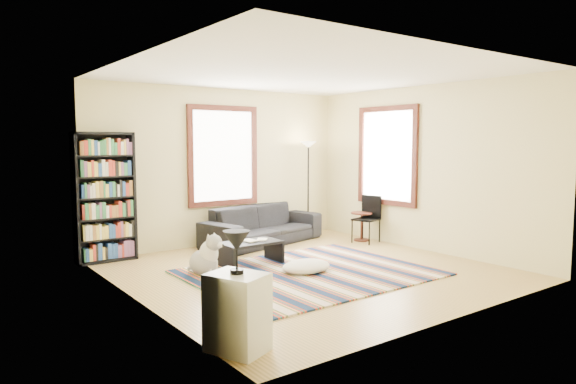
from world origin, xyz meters
TOP-DOWN VIEW (x-y plane):
  - floor at (0.00, 0.00)m, footprint 5.00×5.00m
  - ceiling at (0.00, 0.00)m, footprint 5.00×5.00m
  - wall_back at (0.00, 2.55)m, footprint 5.00×0.10m
  - wall_front at (0.00, -2.55)m, footprint 5.00×0.10m
  - wall_left at (-2.55, 0.00)m, footprint 0.10×5.00m
  - wall_right at (2.55, 0.00)m, footprint 0.10×5.00m
  - window_back at (0.00, 2.47)m, footprint 1.20×0.06m
  - window_right at (2.47, 0.80)m, footprint 0.06×1.20m
  - rug at (-0.09, -0.14)m, footprint 3.22×2.58m
  - sofa at (0.57, 2.05)m, footprint 1.42×2.50m
  - bookshelf at (-2.17, 2.32)m, footprint 0.90×0.30m
  - coffee_table at (-0.50, 0.77)m, footprint 1.00×0.73m
  - book_a at (-0.60, 0.77)m, footprint 0.26×0.21m
  - book_b at (-0.35, 0.82)m, footprint 0.25×0.25m
  - floor_cushion at (-0.11, -0.08)m, footprint 0.90×0.81m
  - floor_lamp at (1.71, 2.15)m, footprint 0.39×0.39m
  - side_table at (2.20, 1.16)m, footprint 0.50×0.50m
  - folding_chair at (2.15, 0.99)m, footprint 0.51×0.49m
  - white_cabinet at (-2.30, -1.86)m, footprint 0.54×0.61m
  - table_lamp at (-2.30, -1.86)m, footprint 0.31×0.31m
  - dog at (-1.34, 0.68)m, footprint 0.61×0.70m

SIDE VIEW (x-z plane):
  - floor at x=0.00m, z-range -0.10..0.00m
  - rug at x=-0.09m, z-range 0.00..0.02m
  - floor_cushion at x=-0.11m, z-range 0.00..0.18m
  - coffee_table at x=-0.50m, z-range 0.00..0.36m
  - side_table at x=2.20m, z-range 0.00..0.54m
  - dog at x=-1.34m, z-range 0.00..0.58m
  - sofa at x=0.57m, z-range 0.00..0.69m
  - white_cabinet at x=-2.30m, z-range 0.00..0.70m
  - book_b at x=-0.35m, z-range 0.36..0.38m
  - book_a at x=-0.60m, z-range 0.36..0.38m
  - folding_chair at x=2.15m, z-range 0.00..0.86m
  - table_lamp at x=-2.30m, z-range 0.70..1.08m
  - floor_lamp at x=1.71m, z-range 0.00..1.86m
  - bookshelf at x=-2.17m, z-range 0.00..2.00m
  - wall_back at x=0.00m, z-range 0.00..2.80m
  - wall_front at x=0.00m, z-range 0.00..2.80m
  - wall_left at x=-2.55m, z-range 0.00..2.80m
  - wall_right at x=2.55m, z-range 0.00..2.80m
  - window_back at x=0.00m, z-range 0.80..2.40m
  - window_right at x=2.47m, z-range 0.80..2.40m
  - ceiling at x=0.00m, z-range 2.80..2.90m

